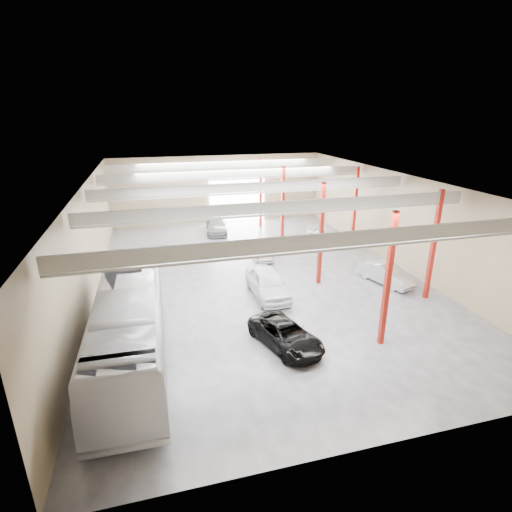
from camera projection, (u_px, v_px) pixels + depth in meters
name	position (u px, v px, depth m)	size (l,w,h in m)	color
depot_shell	(258.00, 208.00, 27.57)	(22.12, 32.12, 7.06)	#46464B
coach_bus	(130.00, 325.00, 18.86)	(3.00, 12.81, 3.57)	silver
black_sedan	(286.00, 335.00, 20.19)	(2.12, 4.61, 1.28)	black
car_row_a	(267.00, 283.00, 25.74)	(2.03, 5.04, 1.72)	white
car_row_b	(262.00, 249.00, 32.57)	(1.44, 4.12, 1.36)	#B3B2B7
car_row_c	(216.00, 225.00, 39.21)	(1.99, 4.90, 1.42)	slate
car_right_near	(386.00, 274.00, 27.67)	(1.46, 4.18, 1.38)	#B6B5BA
car_right_far	(327.00, 234.00, 36.48)	(1.65, 4.11, 1.40)	silver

